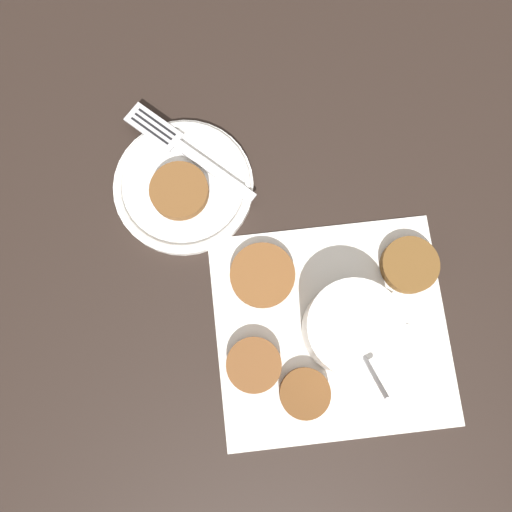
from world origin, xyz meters
TOP-DOWN VIEW (x-y plane):
  - ground_plane at (0.00, 0.00)m, footprint 4.00×4.00m
  - napkin at (0.02, 0.03)m, footprint 0.29×0.27m
  - sauce_bowl at (0.04, 0.02)m, footprint 0.11×0.12m
  - fritter_0 at (-0.02, -0.04)m, footprint 0.06×0.06m
  - fritter_1 at (0.11, 0.10)m, footprint 0.07×0.07m
  - fritter_2 at (-0.06, 0.09)m, footprint 0.08×0.08m
  - fritter_3 at (-0.07, -0.01)m, footprint 0.06×0.06m
  - serving_plate at (-0.15, 0.20)m, footprint 0.17×0.17m
  - fritter_on_plate at (-0.16, 0.19)m, footprint 0.07×0.07m
  - fork at (-0.16, 0.25)m, footprint 0.16×0.13m

SIDE VIEW (x-z plane):
  - ground_plane at x=0.00m, z-range 0.00..0.00m
  - napkin at x=0.02m, z-range 0.00..0.00m
  - serving_plate at x=-0.15m, z-range 0.00..0.02m
  - fritter_2 at x=-0.06m, z-range 0.00..0.02m
  - fritter_1 at x=0.11m, z-range 0.00..0.02m
  - fritter_0 at x=-0.02m, z-range 0.00..0.02m
  - fritter_3 at x=-0.07m, z-range 0.00..0.02m
  - fork at x=-0.16m, z-range 0.02..0.02m
  - fritter_on_plate at x=-0.16m, z-range 0.02..0.03m
  - sauce_bowl at x=0.04m, z-range -0.03..0.09m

